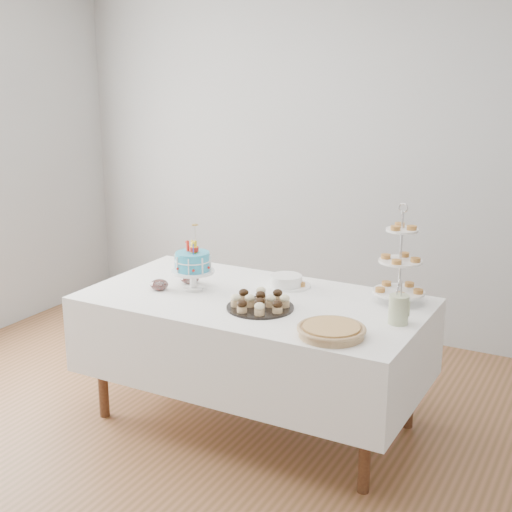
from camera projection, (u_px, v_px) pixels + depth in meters
The scene contains 12 objects.
floor at pixel (228, 444), 3.97m from camera, with size 5.00×5.00×0.00m, color brown.
walls at pixel (225, 206), 3.61m from camera, with size 5.04×4.04×2.70m.
table at pixel (254, 336), 4.08m from camera, with size 1.92×1.02×0.77m.
birthday_cake at pixel (193, 272), 4.14m from camera, with size 0.25×0.25×0.39m.
cupcake_tray at pixel (260, 301), 3.84m from camera, with size 0.37×0.37×0.08m.
pie at pixel (331, 330), 3.45m from camera, with size 0.34×0.34×0.05m.
tiered_stand at pixel (400, 262), 3.89m from camera, with size 0.29×0.29×0.56m.
plate_stack at pixel (286, 281), 4.20m from camera, with size 0.19×0.19×0.07m.
pastry_plate at pixel (291, 284), 4.22m from camera, with size 0.24×0.24×0.04m.
jam_bowl_a at pixel (159, 285), 4.16m from camera, with size 0.11×0.11×0.06m.
jam_bowl_b at pixel (190, 278), 4.28m from camera, with size 0.11×0.11×0.07m.
utensil_pitcher at pixel (399, 308), 3.61m from camera, with size 0.11×0.10×0.23m.
Camera 1 is at (1.83, -3.05, 2.06)m, focal length 50.00 mm.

